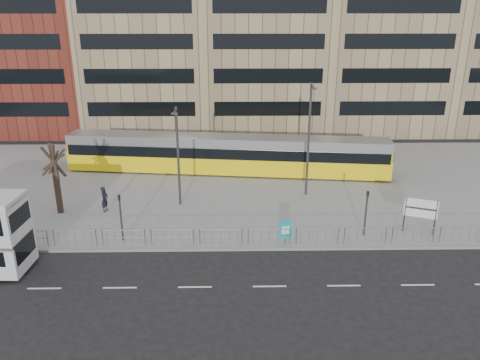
{
  "coord_description": "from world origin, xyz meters",
  "views": [
    {
      "loc": [
        0.05,
        -25.54,
        13.92
      ],
      "look_at": [
        0.58,
        6.0,
        2.44
      ],
      "focal_mm": 35.0,
      "sensor_mm": 36.0,
      "label": 1
    }
  ],
  "objects_px": {
    "traffic_light_west": "(120,212)",
    "tram": "(226,154)",
    "station_sign": "(421,210)",
    "bare_tree": "(51,141)",
    "lamp_post_west": "(178,153)",
    "traffic_light_east": "(366,208)",
    "ad_panel": "(286,230)",
    "pedestrian": "(105,199)",
    "lamp_post_east": "(309,136)"
  },
  "relations": [
    {
      "from": "traffic_light_east",
      "to": "tram",
      "type": "bearing_deg",
      "value": 126.45
    },
    {
      "from": "pedestrian",
      "to": "bare_tree",
      "type": "bearing_deg",
      "value": 104.28
    },
    {
      "from": "tram",
      "to": "lamp_post_west",
      "type": "xyz_separation_m",
      "value": [
        -3.4,
        -7.35,
        2.39
      ]
    },
    {
      "from": "lamp_post_east",
      "to": "bare_tree",
      "type": "height_order",
      "value": "lamp_post_east"
    },
    {
      "from": "traffic_light_west",
      "to": "bare_tree",
      "type": "height_order",
      "value": "bare_tree"
    },
    {
      "from": "tram",
      "to": "lamp_post_east",
      "type": "height_order",
      "value": "lamp_post_east"
    },
    {
      "from": "pedestrian",
      "to": "traffic_light_west",
      "type": "height_order",
      "value": "traffic_light_west"
    },
    {
      "from": "pedestrian",
      "to": "tram",
      "type": "bearing_deg",
      "value": -34.33
    },
    {
      "from": "pedestrian",
      "to": "bare_tree",
      "type": "height_order",
      "value": "bare_tree"
    },
    {
      "from": "tram",
      "to": "bare_tree",
      "type": "relative_size",
      "value": 3.85
    },
    {
      "from": "pedestrian",
      "to": "traffic_light_west",
      "type": "distance_m",
      "value": 5.27
    },
    {
      "from": "traffic_light_west",
      "to": "lamp_post_west",
      "type": "bearing_deg",
      "value": 50.75
    },
    {
      "from": "ad_panel",
      "to": "traffic_light_west",
      "type": "bearing_deg",
      "value": 166.59
    },
    {
      "from": "lamp_post_west",
      "to": "bare_tree",
      "type": "xyz_separation_m",
      "value": [
        -8.51,
        -1.32,
        1.28
      ]
    },
    {
      "from": "pedestrian",
      "to": "lamp_post_east",
      "type": "bearing_deg",
      "value": -67.52
    },
    {
      "from": "bare_tree",
      "to": "lamp_post_west",
      "type": "bearing_deg",
      "value": 8.81
    },
    {
      "from": "ad_panel",
      "to": "lamp_post_west",
      "type": "xyz_separation_m",
      "value": [
        -7.24,
        6.37,
        3.17
      ]
    },
    {
      "from": "station_sign",
      "to": "bare_tree",
      "type": "relative_size",
      "value": 0.32
    },
    {
      "from": "traffic_light_west",
      "to": "lamp_post_east",
      "type": "xyz_separation_m",
      "value": [
        12.81,
        7.62,
        2.8
      ]
    },
    {
      "from": "tram",
      "to": "pedestrian",
      "type": "height_order",
      "value": "tram"
    },
    {
      "from": "traffic_light_west",
      "to": "bare_tree",
      "type": "distance_m",
      "value": 7.84
    },
    {
      "from": "tram",
      "to": "station_sign",
      "type": "bearing_deg",
      "value": -37.53
    },
    {
      "from": "ad_panel",
      "to": "lamp_post_east",
      "type": "height_order",
      "value": "lamp_post_east"
    },
    {
      "from": "traffic_light_west",
      "to": "tram",
      "type": "bearing_deg",
      "value": 52.3
    },
    {
      "from": "ad_panel",
      "to": "lamp_post_east",
      "type": "distance_m",
      "value": 9.41
    },
    {
      "from": "tram",
      "to": "ad_panel",
      "type": "distance_m",
      "value": 14.27
    },
    {
      "from": "traffic_light_west",
      "to": "traffic_light_east",
      "type": "height_order",
      "value": "same"
    },
    {
      "from": "lamp_post_west",
      "to": "bare_tree",
      "type": "relative_size",
      "value": 1.0
    },
    {
      "from": "station_sign",
      "to": "traffic_light_west",
      "type": "relative_size",
      "value": 0.77
    },
    {
      "from": "ad_panel",
      "to": "traffic_light_west",
      "type": "relative_size",
      "value": 0.5
    },
    {
      "from": "traffic_light_west",
      "to": "lamp_post_east",
      "type": "relative_size",
      "value": 0.35
    },
    {
      "from": "tram",
      "to": "station_sign",
      "type": "relative_size",
      "value": 11.97
    },
    {
      "from": "ad_panel",
      "to": "bare_tree",
      "type": "relative_size",
      "value": 0.21
    },
    {
      "from": "pedestrian",
      "to": "lamp_post_east",
      "type": "height_order",
      "value": "lamp_post_east"
    },
    {
      "from": "pedestrian",
      "to": "bare_tree",
      "type": "xyz_separation_m",
      "value": [
        -3.21,
        -0.17,
        4.41
      ]
    },
    {
      "from": "lamp_post_west",
      "to": "traffic_light_west",
      "type": "bearing_deg",
      "value": -117.63
    },
    {
      "from": "pedestrian",
      "to": "traffic_light_east",
      "type": "relative_size",
      "value": 0.61
    },
    {
      "from": "ad_panel",
      "to": "pedestrian",
      "type": "height_order",
      "value": "pedestrian"
    },
    {
      "from": "tram",
      "to": "bare_tree",
      "type": "height_order",
      "value": "bare_tree"
    },
    {
      "from": "station_sign",
      "to": "lamp_post_west",
      "type": "bearing_deg",
      "value": -176.04
    },
    {
      "from": "lamp_post_west",
      "to": "lamp_post_east",
      "type": "relative_size",
      "value": 0.84
    },
    {
      "from": "traffic_light_east",
      "to": "lamp_post_east",
      "type": "bearing_deg",
      "value": 111.42
    },
    {
      "from": "ad_panel",
      "to": "lamp_post_west",
      "type": "distance_m",
      "value": 10.15
    },
    {
      "from": "pedestrian",
      "to": "traffic_light_west",
      "type": "bearing_deg",
      "value": -142.69
    },
    {
      "from": "ad_panel",
      "to": "bare_tree",
      "type": "distance_m",
      "value": 17.13
    },
    {
      "from": "tram",
      "to": "bare_tree",
      "type": "xyz_separation_m",
      "value": [
        -11.91,
        -8.67,
        3.67
      ]
    },
    {
      "from": "tram",
      "to": "traffic_light_west",
      "type": "bearing_deg",
      "value": -109.14
    },
    {
      "from": "lamp_post_east",
      "to": "traffic_light_east",
      "type": "bearing_deg",
      "value": -69.69
    },
    {
      "from": "bare_tree",
      "to": "station_sign",
      "type": "bearing_deg",
      "value": -8.75
    },
    {
      "from": "ad_panel",
      "to": "station_sign",
      "type": "bearing_deg",
      "value": -2.07
    }
  ]
}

